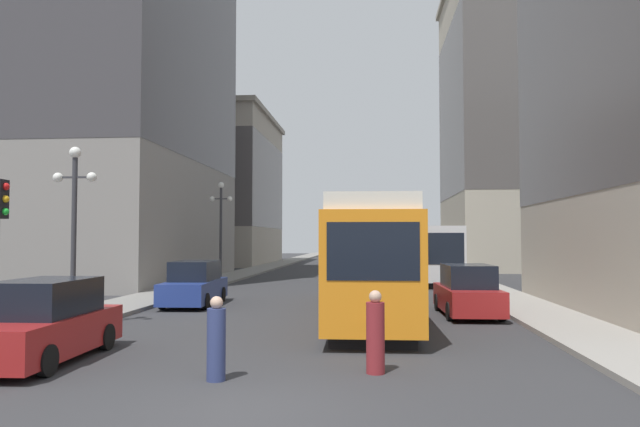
{
  "coord_description": "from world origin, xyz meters",
  "views": [
    {
      "loc": [
        2.01,
        -9.28,
        2.74
      ],
      "look_at": [
        0.56,
        6.65,
        3.43
      ],
      "focal_mm": 32.7,
      "sensor_mm": 36.0,
      "label": 1
    }
  ],
  "objects": [
    {
      "name": "pedestrian_crossing_near",
      "position": [
        -1.02,
        1.84,
        0.76
      ],
      "size": [
        0.36,
        0.36,
        1.62
      ],
      "rotation": [
        0.0,
        0.0,
        4.81
      ],
      "color": "navy",
      "rests_on": "ground"
    },
    {
      "name": "sidewalk_right",
      "position": [
        7.95,
        40.0,
        0.07
      ],
      "size": [
        2.6,
        120.0,
        0.15
      ],
      "primitive_type": "cube",
      "color": "gray",
      "rests_on": "ground"
    },
    {
      "name": "ground_plane",
      "position": [
        0.0,
        0.0,
        0.0
      ],
      "size": [
        200.0,
        200.0,
        0.0
      ],
      "primitive_type": "plane",
      "color": "#303033"
    },
    {
      "name": "building_left_midblock",
      "position": [
        -15.46,
        53.29,
        8.34
      ],
      "size": [
        13.01,
        18.6,
        16.25
      ],
      "color": "#A89E8E",
      "rests_on": "ground"
    },
    {
      "name": "pedestrian_crossing_far",
      "position": [
        2.05,
        2.72,
        0.78
      ],
      "size": [
        0.38,
        0.38,
        1.69
      ],
      "rotation": [
        0.0,
        0.0,
        5.41
      ],
      "color": "maroon",
      "rests_on": "ground"
    },
    {
      "name": "sidewalk_left",
      "position": [
        -7.95,
        40.0,
        0.07
      ],
      "size": [
        2.6,
        120.0,
        0.15
      ],
      "primitive_type": "cube",
      "color": "gray",
      "rests_on": "ground"
    },
    {
      "name": "parked_car_right_far",
      "position": [
        5.35,
        11.92,
        0.84
      ],
      "size": [
        2.0,
        4.5,
        1.82
      ],
      "rotation": [
        0.0,
        0.0,
        3.18
      ],
      "color": "black",
      "rests_on": "ground"
    },
    {
      "name": "building_right_corner",
      "position": [
        17.15,
        45.75,
        13.94
      ],
      "size": [
        16.4,
        17.28,
        27.06
      ],
      "color": "#B2A893",
      "rests_on": "ground"
    },
    {
      "name": "parked_car_left_mid",
      "position": [
        -5.35,
        14.29,
        0.84
      ],
      "size": [
        2.03,
        4.76,
        1.82
      ],
      "rotation": [
        0.0,
        0.0,
        0.04
      ],
      "color": "black",
      "rests_on": "ground"
    },
    {
      "name": "transit_bus",
      "position": [
        5.69,
        28.35,
        1.95
      ],
      "size": [
        2.67,
        11.7,
        3.45
      ],
      "rotation": [
        0.0,
        0.0,
        0.01
      ],
      "color": "black",
      "rests_on": "ground"
    },
    {
      "name": "streetcar",
      "position": [
        1.85,
        12.09,
        2.1
      ],
      "size": [
        2.92,
        15.12,
        3.89
      ],
      "rotation": [
        0.0,
        0.0,
        0.02
      ],
      "color": "black",
      "rests_on": "ground"
    },
    {
      "name": "building_left_corner",
      "position": [
        -16.03,
        27.64,
        16.14
      ],
      "size": [
        14.15,
        20.09,
        31.29
      ],
      "color": "gray",
      "rests_on": "ground"
    },
    {
      "name": "lamp_post_left_far",
      "position": [
        -7.25,
        25.55,
        4.09
      ],
      "size": [
        1.41,
        0.36,
        6.06
      ],
      "color": "#333338",
      "rests_on": "sidewalk_left"
    },
    {
      "name": "lamp_post_left_near",
      "position": [
        -7.25,
        8.02,
        3.74
      ],
      "size": [
        1.41,
        0.36,
        5.46
      ],
      "color": "#333338",
      "rests_on": "sidewalk_left"
    },
    {
      "name": "parked_car_left_near",
      "position": [
        -5.35,
        3.24,
        0.84
      ],
      "size": [
        2.0,
        4.58,
        1.82
      ],
      "rotation": [
        0.0,
        0.0,
        0.03
      ],
      "color": "black",
      "rests_on": "ground"
    }
  ]
}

